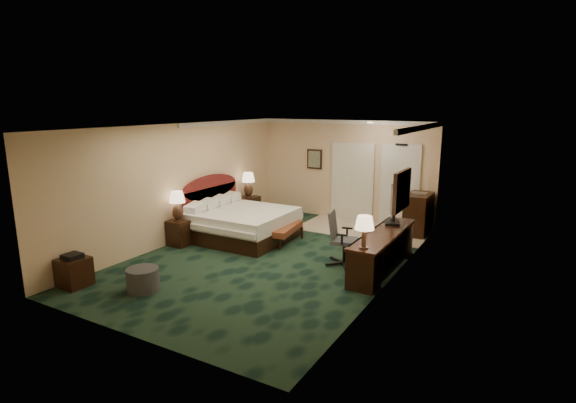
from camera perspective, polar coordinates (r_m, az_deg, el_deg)
The scene contains 26 objects.
floor at distance 9.45m, azimuth -1.88°, elevation -7.04°, with size 5.00×7.50×0.00m, color black.
ceiling at distance 8.92m, azimuth -2.00°, elevation 9.54°, with size 5.00×7.50×0.00m, color silver.
wall_back at distance 12.39m, azimuth 7.19°, elevation 3.98°, with size 5.00×0.00×2.70m, color beige.
wall_front at distance 6.31m, azimuth -20.13°, elevation -4.90°, with size 5.00×0.00×2.70m, color beige.
wall_left at distance 10.60m, azimuth -13.55°, elevation 2.31°, with size 0.00×7.50×2.70m, color beige.
wall_right at distance 8.09m, azimuth 13.32°, elevation -0.74°, with size 0.00×7.50×2.70m, color beige.
crown_molding at distance 8.93m, azimuth -2.00°, elevation 9.22°, with size 5.00×7.50×0.10m, color silver, non-canonical shape.
tile_patch at distance 11.58m, azimuth 9.51°, elevation -3.50°, with size 3.20×1.70×0.01m, color #C6B38A.
headboard at distance 11.42m, azimuth -9.75°, elevation -0.14°, with size 0.12×2.00×1.40m, color #47070C, non-canonical shape.
entry_door at distance 11.92m, azimuth 13.99°, elevation 1.91°, with size 1.02×0.06×2.18m, color silver.
closet_doors at distance 12.31m, azimuth 8.16°, elevation 2.48°, with size 1.20×0.06×2.10m, color beige.
wall_art at distance 12.69m, azimuth 3.39°, elevation 5.39°, with size 0.45×0.06×0.55m, color #4C5A51.
wall_mirror at distance 8.63m, azimuth 14.27°, elevation 1.37°, with size 0.05×0.95×0.75m, color white.
bed at distance 10.65m, azimuth -5.81°, elevation -2.91°, with size 2.16×2.00×0.69m, color white.
nightstand_near at distance 10.44m, azimuth -13.41°, elevation -3.82°, with size 0.46×0.53×0.57m, color black.
nightstand_far at distance 12.38m, azimuth -5.14°, elevation -0.85°, with size 0.51×0.58×0.63m, color black.
lamp_near at distance 10.26m, azimuth -13.86°, elevation -0.56°, with size 0.35×0.35×0.66m, color #311C13, non-canonical shape.
lamp_far at distance 12.25m, azimuth -5.06°, elevation 2.13°, with size 0.36×0.36×0.67m, color #311C13, non-canonical shape.
bed_bench at distance 10.30m, azimuth -0.34°, elevation -4.17°, with size 0.42×1.22×0.41m, color maroon.
ottoman at distance 8.17m, azimuth -17.95°, elevation -9.39°, with size 0.55×0.55×0.39m, color #2E2E32.
side_table at distance 8.77m, azimuth -25.53°, elevation -8.09°, with size 0.47×0.47×0.51m, color black.
desk at distance 8.83m, azimuth 11.93°, elevation -6.18°, with size 0.55×2.57×0.74m, color black.
tv at distance 9.29m, azimuth 13.18°, elevation -0.56°, with size 0.08×0.95×0.74m, color black.
desk_lamp at distance 7.64m, azimuth 9.65°, elevation -3.86°, with size 0.33×0.33×0.57m, color #311C13, non-canonical shape.
desk_chair at distance 8.91m, azimuth 7.18°, elevation -4.70°, with size 0.63×0.59×1.08m, color #45464B, non-canonical shape.
minibar at distance 11.38m, azimuth 16.21°, elevation -1.53°, with size 0.53×0.95×1.00m, color black.
Camera 1 is at (4.67, -7.59, 3.14)m, focal length 28.00 mm.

